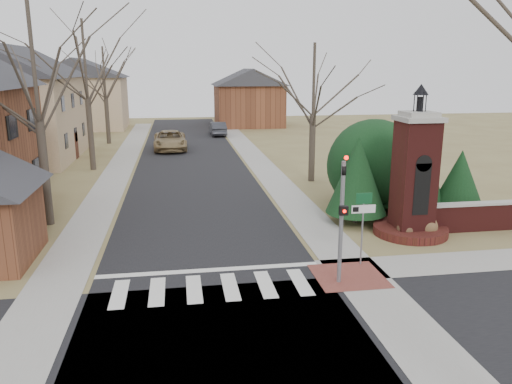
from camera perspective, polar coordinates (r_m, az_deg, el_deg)
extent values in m
plane|color=brown|center=(16.20, -4.81, -12.08)|extent=(120.00, 120.00, 0.00)
cube|color=black|center=(37.22, -7.38, 2.90)|extent=(8.00, 70.00, 0.01)
cube|color=black|center=(13.58, -3.81, -17.59)|extent=(120.00, 8.00, 0.01)
cube|color=silver|center=(16.92, -5.02, -10.87)|extent=(8.00, 2.20, 0.02)
cube|color=silver|center=(18.29, -5.37, -8.90)|extent=(8.00, 0.35, 0.02)
cube|color=gray|center=(37.71, 0.55, 3.17)|extent=(2.00, 60.00, 0.02)
cube|color=gray|center=(37.45, -15.36, 2.59)|extent=(2.00, 60.00, 0.02)
cube|color=brown|center=(18.02, 10.55, -9.44)|extent=(2.40, 2.40, 0.02)
cylinder|color=slate|center=(16.78, 9.71, -3.57)|extent=(0.14, 0.14, 4.20)
imported|color=black|center=(16.30, 9.99, 2.98)|extent=(0.15, 0.18, 0.90)
sphere|color=#FF0C05|center=(16.04, 10.29, 3.88)|extent=(0.14, 0.14, 0.14)
cube|color=black|center=(16.47, 9.98, -2.10)|extent=(0.28, 0.16, 0.30)
sphere|color=#FF0C05|center=(16.39, 10.08, -2.19)|extent=(0.11, 0.11, 0.11)
cylinder|color=slate|center=(18.70, 12.03, -4.41)|extent=(0.06, 0.06, 2.60)
cube|color=silver|center=(18.44, 12.19, -1.92)|extent=(0.90, 0.03, 0.30)
cube|color=black|center=(18.32, 11.33, -1.98)|extent=(0.22, 0.02, 0.18)
cube|color=#0E4321|center=(18.34, 12.25, -0.72)|extent=(0.60, 0.03, 0.40)
cylinder|color=#4C1816|center=(22.99, 17.19, -4.18)|extent=(3.20, 3.20, 0.36)
cube|color=#4C1816|center=(22.40, 17.62, 1.47)|extent=(1.50, 1.50, 5.00)
cube|color=black|center=(21.84, 18.39, 0.29)|extent=(0.70, 0.10, 2.20)
cube|color=gray|center=(22.01, 18.11, 7.96)|extent=(1.70, 1.70, 0.20)
cube|color=gray|center=(22.00, 18.15, 8.48)|extent=(1.30, 1.30, 0.20)
cylinder|color=black|center=(21.96, 18.23, 9.52)|extent=(0.20, 0.20, 0.60)
cone|color=black|center=(21.93, 18.35, 11.08)|extent=(0.64, 0.64, 0.45)
cube|color=#4C1816|center=(25.15, 26.52, -2.50)|extent=(7.50, 0.40, 1.20)
cube|color=gray|center=(24.99, 26.68, -1.07)|extent=(7.50, 0.50, 0.10)
cube|color=#CBAC87|center=(43.55, -25.94, 7.48)|extent=(9.00, 12.00, 6.40)
cube|color=#CBAC87|center=(63.62, -19.26, 9.56)|extent=(10.00, 8.00, 6.00)
cube|color=#CBAC87|center=(62.48, -22.41, 12.90)|extent=(0.75, 0.75, 3.08)
cube|color=brown|center=(63.33, -0.87, 9.85)|extent=(8.00, 8.00, 5.00)
cube|color=brown|center=(61.30, -2.79, 12.88)|extent=(0.75, 0.75, 2.80)
cylinder|color=#473D33|center=(24.02, 11.26, -2.86)|extent=(0.20, 0.20, 0.50)
cone|color=black|center=(23.52, 11.50, 1.93)|extent=(2.80, 2.80, 3.60)
cylinder|color=#473D33|center=(26.36, 17.12, -1.70)|extent=(0.20, 0.20, 0.50)
cone|color=black|center=(25.85, 17.49, 3.32)|extent=(3.40, 3.40, 4.20)
cylinder|color=#473D33|center=(26.46, 21.96, -2.05)|extent=(0.20, 0.20, 0.50)
cone|color=black|center=(26.08, 22.29, 1.44)|extent=(2.40, 2.40, 2.80)
sphere|color=black|center=(26.43, 13.30, 3.38)|extent=(4.80, 4.80, 4.80)
cylinder|color=#473D33|center=(24.74, -22.98, 1.95)|extent=(0.40, 0.40, 4.83)
cylinder|color=#473D33|center=(37.30, -18.37, 6.25)|extent=(0.40, 0.40, 5.04)
cylinder|color=#473D33|center=(50.19, -16.62, 7.84)|extent=(0.40, 0.40, 4.41)
cylinder|color=#473D33|center=(32.07, 6.42, 4.95)|extent=(0.40, 0.40, 4.20)
imported|color=#8E764D|center=(45.09, -9.79, 5.84)|extent=(2.93, 6.13, 1.69)
imported|color=#383940|center=(54.30, -4.38, 7.24)|extent=(1.64, 4.46, 1.46)
sphere|color=brown|center=(22.41, 16.75, -4.06)|extent=(0.77, 0.77, 0.77)
sphere|color=brown|center=(22.83, 18.97, -3.74)|extent=(0.90, 0.90, 0.90)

